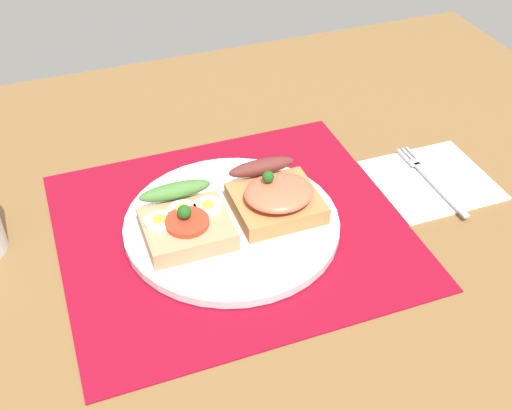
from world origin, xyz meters
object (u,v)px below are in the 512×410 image
Objects in this scene: sandwich_egg_tomato at (185,222)px; napkin at (433,181)px; fork at (430,178)px; sandwich_salmon at (275,196)px; plate at (232,224)px.

sandwich_egg_tomato reaches higher than napkin.
sandwich_salmon is at bearing 178.59° from fork.
sandwich_egg_tomato is at bearing 179.71° from fork.
plate is 1.73× the size of napkin.
plate is at bearing 179.34° from napkin.
fork is at bearing -0.29° from sandwich_egg_tomato.
fork is at bearing -0.57° from plate.
fork is at bearing -1.41° from sandwich_salmon.
plate is at bearing 1.07° from sandwich_egg_tomato.
fork is at bearing 174.86° from napkin.
sandwich_egg_tomato is 0.66× the size of fork.
sandwich_egg_tomato reaches higher than fork.
fork is (-0.49, 0.04, 0.46)cm from napkin.
plate is 1.66× the size of fork.
sandwich_salmon is 0.72× the size of napkin.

